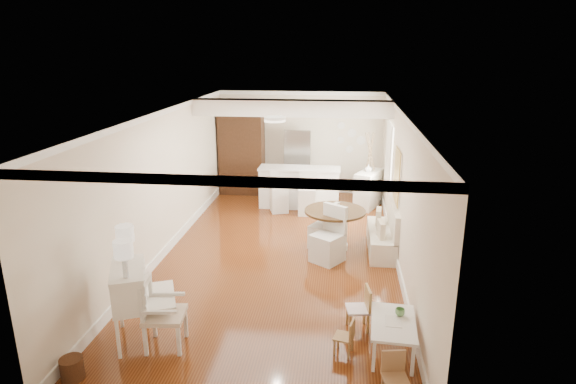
% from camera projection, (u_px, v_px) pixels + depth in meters
% --- Properties ---
extents(room, '(9.00, 9.04, 2.82)m').
position_uv_depth(room, '(283.00, 153.00, 9.17)').
color(room, brown).
rests_on(room, ground).
extents(secretary_bureau, '(1.13, 1.14, 1.10)m').
position_uv_depth(secretary_bureau, '(131.00, 304.00, 6.57)').
color(secretary_bureau, white).
rests_on(secretary_bureau, ground).
extents(gustavian_armchair, '(0.62, 0.62, 0.98)m').
position_uv_depth(gustavian_armchair, '(165.00, 314.00, 6.45)').
color(gustavian_armchair, silver).
rests_on(gustavian_armchair, ground).
extents(wicker_basket, '(0.37, 0.37, 0.28)m').
position_uv_depth(wicker_basket, '(72.00, 369.00, 5.90)').
color(wicker_basket, '#4C2B17').
rests_on(wicker_basket, ground).
extents(kids_table, '(0.63, 0.99, 0.48)m').
position_uv_depth(kids_table, '(392.00, 337.00, 6.36)').
color(kids_table, silver).
rests_on(kids_table, ground).
extents(kids_chair_a, '(0.30, 0.30, 0.51)m').
position_uv_depth(kids_chair_a, '(344.00, 336.00, 6.35)').
color(kids_chair_a, '#A17949').
rests_on(kids_chair_a, ground).
extents(kids_chair_b, '(0.37, 0.37, 0.67)m').
position_uv_depth(kids_chair_b, '(358.00, 308.00, 6.89)').
color(kids_chair_b, '#AE894F').
rests_on(kids_chair_b, ground).
extents(kids_chair_c, '(0.33, 0.33, 0.58)m').
position_uv_depth(kids_chair_c, '(395.00, 378.00, 5.49)').
color(kids_chair_c, '#986C45').
rests_on(kids_chair_c, ground).
extents(banquette, '(0.52, 1.60, 0.98)m').
position_uv_depth(banquette, '(382.00, 227.00, 9.55)').
color(banquette, silver).
rests_on(banquette, ground).
extents(dining_table, '(1.45, 1.45, 0.83)m').
position_uv_depth(dining_table, '(334.00, 230.00, 9.65)').
color(dining_table, '#462D16').
rests_on(dining_table, ground).
extents(slip_chair_near, '(0.72, 0.73, 1.08)m').
position_uv_depth(slip_chair_near, '(328.00, 235.00, 9.05)').
color(slip_chair_near, silver).
rests_on(slip_chair_near, ground).
extents(slip_chair_far, '(0.63, 0.62, 0.95)m').
position_uv_depth(slip_chair_far, '(323.00, 225.00, 9.70)').
color(slip_chair_far, silver).
rests_on(slip_chair_far, ground).
extents(breakfast_counter, '(2.05, 0.65, 1.03)m').
position_uv_depth(breakfast_counter, '(299.00, 187.00, 12.23)').
color(breakfast_counter, white).
rests_on(breakfast_counter, ground).
extents(bar_stool_left, '(0.51, 0.51, 1.02)m').
position_uv_depth(bar_stool_left, '(279.00, 192.00, 11.85)').
color(bar_stool_left, silver).
rests_on(bar_stool_left, ground).
extents(bar_stool_right, '(0.44, 0.44, 1.05)m').
position_uv_depth(bar_stool_right, '(307.00, 194.00, 11.65)').
color(bar_stool_right, white).
rests_on(bar_stool_right, ground).
extents(pantry_cabinet, '(1.20, 0.60, 2.30)m').
position_uv_depth(pantry_cabinet, '(242.00, 152.00, 13.26)').
color(pantry_cabinet, '#381E11').
rests_on(pantry_cabinet, ground).
extents(fridge, '(0.75, 0.65, 1.80)m').
position_uv_depth(fridge, '(310.00, 163.00, 13.09)').
color(fridge, silver).
rests_on(fridge, ground).
extents(sideboard, '(0.79, 1.07, 0.93)m').
position_uv_depth(sideboard, '(368.00, 189.00, 12.23)').
color(sideboard, beige).
rests_on(sideboard, ground).
extents(pencil_cup, '(0.16, 0.16, 0.10)m').
position_uv_depth(pencil_cup, '(400.00, 312.00, 6.42)').
color(pencil_cup, '#65A05D').
rests_on(pencil_cup, kids_table).
extents(branch_vase, '(0.20, 0.20, 0.17)m').
position_uv_depth(branch_vase, '(368.00, 168.00, 12.08)').
color(branch_vase, white).
rests_on(branch_vase, sideboard).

